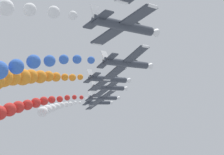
{
  "coord_description": "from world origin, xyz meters",
  "views": [
    {
      "loc": [
        49.38,
        -47.77,
        104.69
      ],
      "look_at": [
        0.0,
        0.0,
        109.85
      ],
      "focal_mm": 59.37,
      "sensor_mm": 36.0,
      "label": 1
    }
  ],
  "objects": [
    {
      "name": "airplane_left_inner",
      "position": [
        -20.53,
        16.89,
        106.62
      ],
      "size": [
        8.87,
        10.35,
        4.24
      ],
      "rotation": [
        0.0,
        -0.42,
        0.0
      ],
      "color": "#333842"
    },
    {
      "name": "smoke_trail_right_outer",
      "position": [
        10.34,
        -25.95,
        109.14
      ],
      "size": [
        2.51,
        17.32,
        4.52
      ],
      "color": "blue"
    },
    {
      "name": "airplane_right_inner",
      "position": [
        -10.43,
        9.21,
        108.62
      ],
      "size": [
        8.78,
        10.35,
        4.46
      ],
      "rotation": [
        0.0,
        -0.45,
        0.0
      ],
      "color": "#333842"
    },
    {
      "name": "airplane_left_outer",
      "position": [
        -0.63,
        -0.21,
        109.59
      ],
      "size": [
        8.82,
        10.35,
        4.36
      ],
      "rotation": [
        0.0,
        -0.44,
        0.0
      ],
      "color": "#333842"
    },
    {
      "name": "airplane_trailing",
      "position": [
        20.82,
        -18.0,
        113.64
      ],
      "size": [
        9.19,
        10.35,
        3.46
      ],
      "rotation": [
        0.0,
        -0.32,
        0.0
      ],
      "color": "#333842"
    },
    {
      "name": "airplane_right_outer",
      "position": [
        10.76,
        -7.14,
        111.07
      ],
      "size": [
        8.58,
        10.35,
        4.86
      ],
      "rotation": [
        0.0,
        -0.5,
        0.0
      ],
      "color": "#333842"
    },
    {
      "name": "smoke_trail_lead",
      "position": [
        -29.55,
        7.14,
        103.86
      ],
      "size": [
        5.58,
        16.65,
        4.12
      ],
      "color": "white"
    },
    {
      "name": "smoke_trail_left_inner",
      "position": [
        -18.48,
        -12.51,
        102.98
      ],
      "size": [
        5.59,
        31.26,
        8.08
      ],
      "color": "red"
    },
    {
      "name": "smoke_trail_left_outer",
      "position": [
        2.22,
        -22.91,
        108.38
      ],
      "size": [
        6.55,
        23.28,
        4.09
      ],
      "color": "orange"
    },
    {
      "name": "airplane_lead",
      "position": [
        -32.12,
        25.51,
        105.48
      ],
      "size": [
        8.84,
        10.35,
        4.32
      ],
      "rotation": [
        0.0,
        -0.43,
        0.0
      ],
      "color": "#333842"
    }
  ]
}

